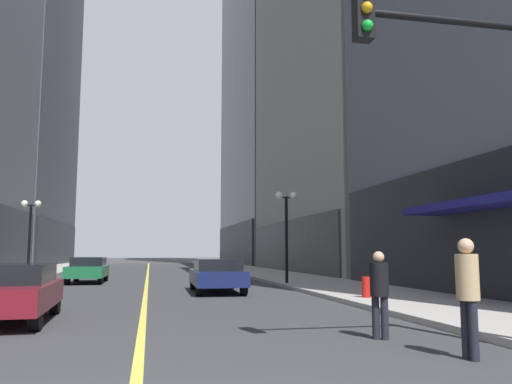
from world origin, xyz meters
The scene contains 16 objects.
ground_plane centered at (0.00, 35.00, 0.00)m, with size 200.00×200.00×0.00m, color #38383A.
sidewalk_left centered at (-8.25, 35.00, 0.07)m, with size 4.50×78.00×0.15m, color #ADA8A0.
sidewalk_right centered at (8.25, 35.00, 0.07)m, with size 4.50×78.00×0.15m, color #ADA8A0.
lane_centre_stripe centered at (0.00, 35.00, 0.00)m, with size 0.16×70.00×0.01m, color #E5D64C.
building_left_far centered at (-16.87, 60.00, 20.78)m, with size 12.95×26.00×41.72m.
building_right_mid centered at (15.65, 34.50, 16.47)m, with size 10.50×24.00×33.10m.
storefront_awning_right centered at (9.70, 9.57, 2.99)m, with size 1.60×6.74×3.12m.
car_maroon centered at (-2.95, 8.98, 0.72)m, with size 1.97×4.23×1.32m.
car_navy centered at (2.74, 16.55, 0.72)m, with size 1.95×4.72×1.32m.
car_green centered at (-2.99, 24.16, 0.72)m, with size 1.80×4.46×1.32m.
pedestrian_in_black_coat centered at (4.30, 5.20, 0.93)m, with size 0.47×0.47×1.60m.
pedestrian_in_tan_trench centered at (4.82, 3.27, 1.05)m, with size 0.37×0.37×1.80m.
traffic_light_near_right centered at (5.35, 3.15, 3.74)m, with size 3.43×0.35×5.65m.
street_lamp_left_far centered at (-6.40, 26.40, 3.26)m, with size 1.06×0.36×4.43m.
street_lamp_right_mid centered at (6.40, 19.53, 3.26)m, with size 1.06×0.36×4.43m.
fire_hydrant_right centered at (6.90, 11.70, 0.40)m, with size 0.28×0.28×0.80m, color red.
Camera 1 is at (0.13, -3.69, 1.59)m, focal length 35.75 mm.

